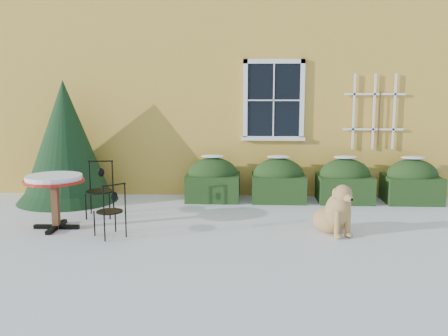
# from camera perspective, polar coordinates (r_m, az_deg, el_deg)

# --- Properties ---
(ground) EXTENTS (80.00, 80.00, 0.00)m
(ground) POSITION_cam_1_polar(r_m,az_deg,el_deg) (7.54, -0.39, -7.98)
(ground) COLOR white
(ground) RESTS_ON ground
(house) EXTENTS (12.40, 8.40, 6.40)m
(house) POSITION_cam_1_polar(r_m,az_deg,el_deg) (14.24, 1.27, 13.14)
(house) COLOR #F5BB47
(house) RESTS_ON ground
(hedge_row) EXTENTS (4.95, 0.80, 0.91)m
(hedge_row) POSITION_cam_1_polar(r_m,az_deg,el_deg) (9.99, 9.96, -1.49)
(hedge_row) COLOR black
(hedge_row) RESTS_ON ground
(evergreen_shrub) EXTENTS (1.96, 1.96, 2.37)m
(evergreen_shrub) POSITION_cam_1_polar(r_m,az_deg,el_deg) (10.28, -17.60, 1.64)
(evergreen_shrub) COLOR black
(evergreen_shrub) RESTS_ON ground
(bistro_table) EXTENTS (0.93, 0.93, 0.87)m
(bistro_table) POSITION_cam_1_polar(r_m,az_deg,el_deg) (8.29, -18.83, -1.78)
(bistro_table) COLOR black
(bistro_table) RESTS_ON ground
(patio_chair_near) EXTENTS (0.52, 0.52, 0.83)m
(patio_chair_near) POSITION_cam_1_polar(r_m,az_deg,el_deg) (7.66, -12.83, -4.72)
(patio_chair_near) COLOR black
(patio_chair_near) RESTS_ON ground
(patio_chair_far) EXTENTS (0.47, 0.47, 0.96)m
(patio_chair_far) POSITION_cam_1_polar(r_m,az_deg,el_deg) (8.95, -14.00, -2.35)
(patio_chair_far) COLOR black
(patio_chair_far) RESTS_ON ground
(dog) EXTENTS (0.71, 0.90, 0.82)m
(dog) POSITION_cam_1_polar(r_m,az_deg,el_deg) (7.85, 12.60, -5.03)
(dog) COLOR tan
(dog) RESTS_ON ground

